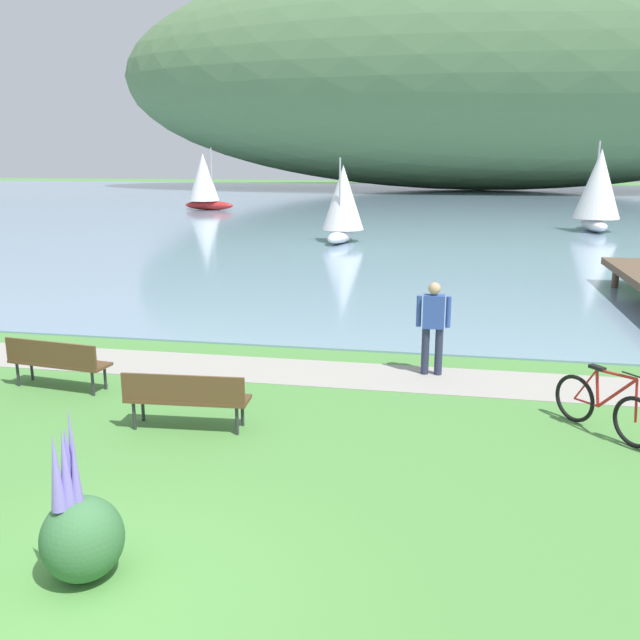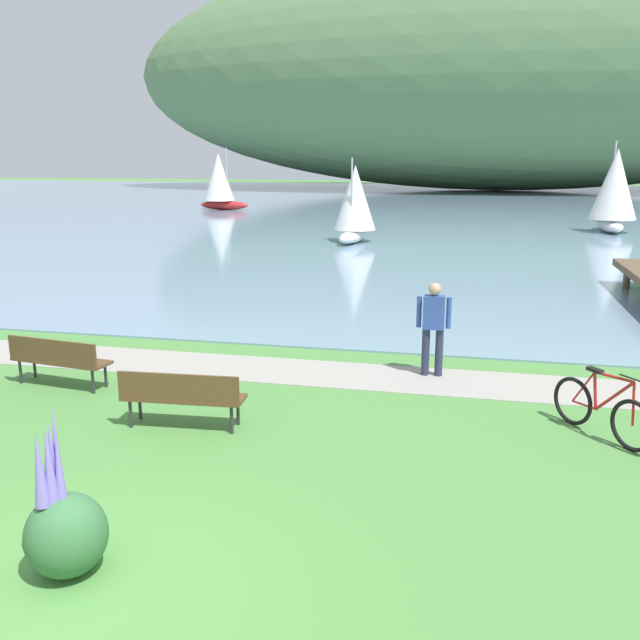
% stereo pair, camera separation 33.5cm
% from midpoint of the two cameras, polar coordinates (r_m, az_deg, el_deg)
% --- Properties ---
extents(ground_plane, '(200.00, 200.00, 0.00)m').
position_cam_midpoint_polar(ground_plane, '(6.97, -19.45, -21.20)').
color(ground_plane, '#518E42').
extents(bay_water, '(180.00, 80.00, 0.04)m').
position_cam_midpoint_polar(bay_water, '(53.37, 8.92, 9.43)').
color(bay_water, '#7A99B2').
rests_on(bay_water, ground).
extents(distant_hillside, '(81.41, 28.00, 25.01)m').
position_cam_midpoint_polar(distant_hillside, '(78.92, 15.27, 19.59)').
color(distant_hillside, '#567A4C').
rests_on(distant_hillside, bay_water).
extents(shoreline_path, '(60.00, 1.50, 0.01)m').
position_cam_midpoint_polar(shoreline_path, '(12.66, -3.22, -4.21)').
color(shoreline_path, '#A39E93').
rests_on(shoreline_path, ground).
extents(park_bench_near_camera, '(1.85, 0.72, 0.88)m').
position_cam_midpoint_polar(park_bench_near_camera, '(12.39, -20.44, -2.99)').
color(park_bench_near_camera, brown).
rests_on(park_bench_near_camera, ground).
extents(park_bench_further_along, '(1.83, 0.59, 0.88)m').
position_cam_midpoint_polar(park_bench_further_along, '(10.05, -10.61, -6.17)').
color(park_bench_further_along, brown).
rests_on(park_bench_further_along, ground).
extents(bicycle_leaning_near_bench, '(1.15, 1.42, 1.01)m').
position_cam_midpoint_polar(bicycle_leaning_near_bench, '(10.49, 23.44, -6.98)').
color(bicycle_leaning_near_bench, black).
rests_on(bicycle_leaning_near_bench, ground).
extents(person_at_shoreline, '(0.61, 0.23, 1.71)m').
position_cam_midpoint_polar(person_at_shoreline, '(12.27, 10.28, -0.28)').
color(person_at_shoreline, '#282D47').
rests_on(person_at_shoreline, ground).
extents(echium_bush_closest_to_camera, '(0.77, 0.77, 1.69)m').
position_cam_midpoint_polar(echium_bush_closest_to_camera, '(7.05, -19.34, -16.05)').
color(echium_bush_closest_to_camera, '#386B3D').
rests_on(echium_bush_closest_to_camera, ground).
extents(sailboat_nearest_to_shore, '(2.08, 3.25, 3.72)m').
position_cam_midpoint_polar(sailboat_nearest_to_shore, '(30.83, 3.26, 9.81)').
color(sailboat_nearest_to_shore, white).
rests_on(sailboat_nearest_to_shore, bay_water).
extents(sailboat_mid_bay, '(2.34, 3.88, 4.53)m').
position_cam_midpoint_polar(sailboat_mid_bay, '(37.69, 23.73, 9.99)').
color(sailboat_mid_bay, white).
rests_on(sailboat_mid_bay, bay_water).
extents(sailboat_toward_hillside, '(3.74, 2.36, 4.30)m').
position_cam_midpoint_polar(sailboat_toward_hillside, '(49.63, -8.25, 11.50)').
color(sailboat_toward_hillside, '#B22323').
rests_on(sailboat_toward_hillside, bay_water).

